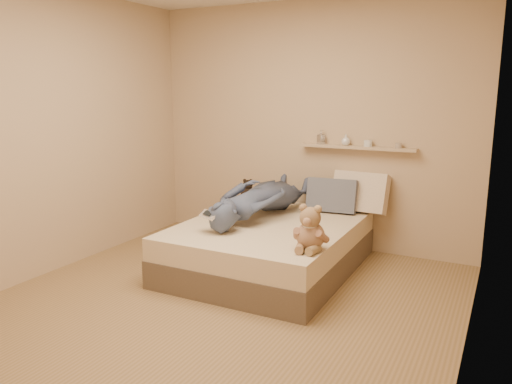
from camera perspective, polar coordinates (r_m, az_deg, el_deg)
The scene contains 10 objects.
room at distance 3.74m, azimuth -4.59°, elevation 5.72°, with size 3.80×3.80×3.80m.
bed at distance 4.76m, azimuth 1.55°, elevation -6.19°, with size 1.50×1.90×0.45m.
game_console at distance 4.33m, azimuth -5.46°, elevation -2.61°, with size 0.21×0.15×0.07m.
teddy_bear at distance 3.90m, azimuth 6.21°, elevation -4.50°, with size 0.31×0.29×0.37m.
dark_plush at distance 5.60m, azimuth -0.92°, elevation 0.08°, with size 0.16×0.16×0.25m.
pillow_cream at distance 5.20m, azimuth 11.82°, elevation -0.05°, with size 0.55×0.16×0.40m, color beige.
pillow_grey at distance 5.15m, azimuth 8.67°, elevation -0.40°, with size 0.50×0.14×0.34m, color slate.
person at distance 4.90m, azimuth 0.39°, elevation -0.65°, with size 0.57×1.57×0.38m, color #434969.
wall_shelf at distance 5.22m, azimuth 11.45°, elevation 5.02°, with size 1.20×0.12×0.03m, color tan.
shelf_bottles at distance 5.24m, azimuth 10.51°, elevation 5.84°, with size 0.89×0.11×0.15m.
Camera 1 is at (1.96, -3.16, 1.69)m, focal length 35.00 mm.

